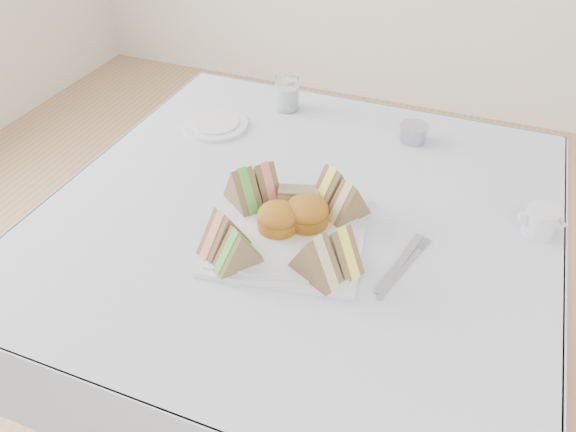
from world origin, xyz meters
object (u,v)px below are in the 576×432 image
(table, at_px, (299,327))
(water_glass, at_px, (287,93))
(creamer_jug, at_px, (540,221))
(serving_plate, at_px, (288,234))

(table, xyz_separation_m, water_glass, (-0.19, 0.39, 0.42))
(water_glass, distance_m, creamer_jug, 0.71)
(table, height_order, creamer_jug, creamer_jug)
(serving_plate, xyz_separation_m, creamer_jug, (0.45, 0.19, 0.02))
(table, distance_m, water_glass, 0.60)
(serving_plate, height_order, water_glass, water_glass)
(table, bearing_deg, serving_plate, -85.08)
(water_glass, xyz_separation_m, creamer_jug, (0.64, -0.29, -0.02))
(serving_plate, height_order, creamer_jug, creamer_jug)
(serving_plate, bearing_deg, water_glass, 101.32)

